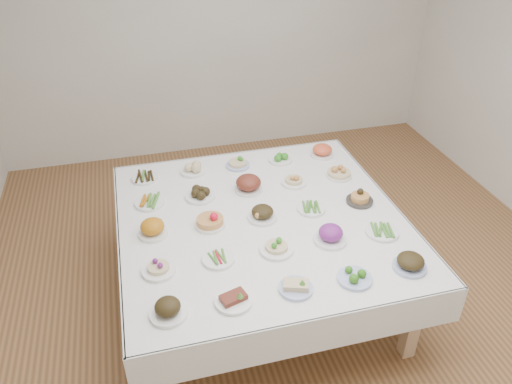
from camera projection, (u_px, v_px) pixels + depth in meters
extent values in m
plane|color=#8D603A|center=(286.00, 280.00, 4.15)|extent=(5.00, 5.00, 0.00)
cube|color=silver|center=(220.00, 30.00, 5.41)|extent=(5.00, 0.02, 2.80)
cube|color=white|center=(261.00, 221.00, 3.63)|extent=(2.03, 2.03, 0.06)
cube|color=white|center=(232.00, 167.00, 4.51)|extent=(2.05, 0.01, 0.28)
cube|color=white|center=(308.00, 337.00, 2.87)|extent=(2.05, 0.02, 0.28)
cube|color=white|center=(385.00, 213.00, 3.91)|extent=(0.01, 2.05, 0.28)
cube|color=white|center=(121.00, 256.00, 3.48)|extent=(0.02, 2.05, 0.28)
cube|color=tan|center=(164.00, 373.00, 2.98)|extent=(0.09, 0.09, 0.69)
cube|color=tan|center=(413.00, 319.00, 3.34)|extent=(0.09, 0.09, 0.69)
cube|color=tan|center=(143.00, 216.00, 4.33)|extent=(0.09, 0.09, 0.69)
cube|color=tan|center=(323.00, 189.00, 4.69)|extent=(0.09, 0.09, 0.69)
cylinder|color=white|center=(169.00, 314.00, 2.83)|extent=(0.21, 0.21, 0.02)
cylinder|color=white|center=(233.00, 301.00, 2.91)|extent=(0.22, 0.22, 0.02)
cylinder|color=#4C66B2|center=(296.00, 289.00, 3.00)|extent=(0.21, 0.21, 0.02)
cylinder|color=#4C66B2|center=(354.00, 279.00, 3.07)|extent=(0.21, 0.21, 0.02)
cylinder|color=#4C66B2|center=(409.00, 267.00, 3.16)|extent=(0.21, 0.21, 0.02)
cylinder|color=white|center=(159.00, 271.00, 3.13)|extent=(0.21, 0.21, 0.02)
cylinder|color=white|center=(218.00, 259.00, 3.22)|extent=(0.21, 0.21, 0.02)
cylinder|color=white|center=(276.00, 250.00, 3.30)|extent=(0.22, 0.22, 0.02)
cylinder|color=white|center=(330.00, 240.00, 3.39)|extent=(0.22, 0.22, 0.02)
cylinder|color=white|center=(382.00, 232.00, 3.46)|extent=(0.23, 0.23, 0.02)
cylinder|color=white|center=(153.00, 234.00, 3.45)|extent=(0.20, 0.20, 0.02)
cylinder|color=white|center=(210.00, 225.00, 3.53)|extent=(0.21, 0.21, 0.02)
cylinder|color=white|center=(262.00, 217.00, 3.61)|extent=(0.21, 0.21, 0.02)
cylinder|color=white|center=(311.00, 209.00, 3.69)|extent=(0.21, 0.21, 0.02)
cylinder|color=#2D2A28|center=(359.00, 201.00, 3.78)|extent=(0.20, 0.20, 0.02)
cylinder|color=white|center=(150.00, 203.00, 3.76)|extent=(0.22, 0.22, 0.02)
cylinder|color=white|center=(200.00, 197.00, 3.84)|extent=(0.23, 0.23, 0.02)
cylinder|color=white|center=(249.00, 190.00, 3.92)|extent=(0.21, 0.21, 0.02)
cylinder|color=white|center=(294.00, 183.00, 4.00)|extent=(0.20, 0.20, 0.02)
cylinder|color=white|center=(339.00, 176.00, 4.09)|extent=(0.20, 0.20, 0.02)
cylinder|color=white|center=(145.00, 178.00, 4.06)|extent=(0.21, 0.21, 0.02)
cylinder|color=white|center=(193.00, 172.00, 4.15)|extent=(0.20, 0.20, 0.02)
cylinder|color=#4C66B2|center=(238.00, 166.00, 4.23)|extent=(0.20, 0.20, 0.02)
cylinder|color=white|center=(280.00, 160.00, 4.31)|extent=(0.20, 0.20, 0.02)
cylinder|color=white|center=(322.00, 155.00, 4.39)|extent=(0.19, 0.19, 0.02)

